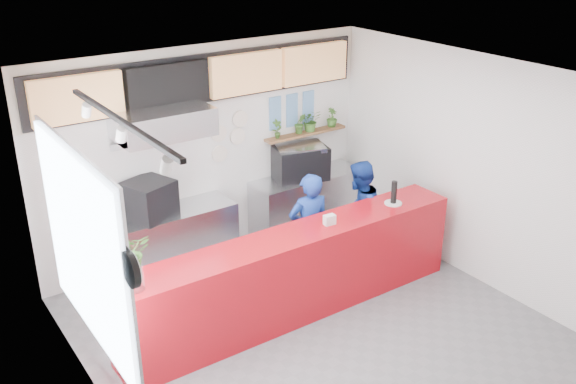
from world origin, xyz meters
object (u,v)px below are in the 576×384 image
service_counter (295,274)px  staff_center (309,230)px  staff_right (358,214)px  panini_oven (149,199)px  pepper_mill (394,192)px  espresso_machine (300,162)px

service_counter → staff_center: bearing=41.3°
staff_center → staff_right: size_ratio=1.02×
panini_oven → staff_center: staff_center is taller
staff_center → pepper_mill: staff_center is taller
service_counter → staff_right: bearing=20.1°
espresso_machine → staff_right: staff_right is taller
panini_oven → staff_center: size_ratio=0.35×
service_counter → pepper_mill: 1.69m
service_counter → espresso_machine: bearing=53.2°
service_counter → espresso_machine: size_ratio=5.82×
service_counter → staff_right: (1.43, 0.52, 0.21)m
staff_center → staff_right: staff_center is taller
espresso_machine → staff_center: (-0.78, -1.30, -0.37)m
espresso_machine → staff_center: 1.56m
panini_oven → staff_center: (1.62, -1.30, -0.37)m
espresso_machine → staff_right: size_ratio=0.51×
espresso_machine → pepper_mill: pepper_mill is taller
staff_right → pepper_mill: bearing=70.5°
espresso_machine → staff_center: staff_center is taller
service_counter → panini_oven: 2.17m
staff_right → pepper_mill: (0.10, -0.55, 0.50)m
espresso_machine → staff_right: (0.08, -1.28, -0.39)m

